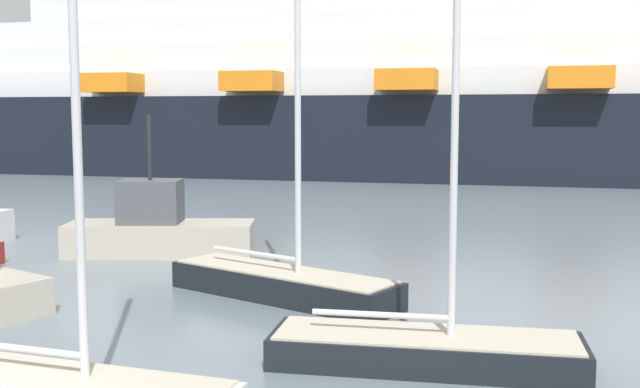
% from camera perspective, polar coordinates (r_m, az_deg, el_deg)
% --- Properties ---
extents(sailboat_0, '(5.66, 2.24, 8.38)m').
position_cam_1_polar(sailboat_0, '(13.81, 7.96, -11.14)').
color(sailboat_0, black).
rests_on(sailboat_0, ground_plane).
extents(sailboat_3, '(6.29, 3.49, 10.41)m').
position_cam_1_polar(sailboat_3, '(18.49, -2.81, -6.29)').
color(sailboat_3, black).
rests_on(sailboat_3, ground_plane).
extents(sailboat_4, '(5.53, 1.34, 8.68)m').
position_cam_1_polar(sailboat_4, '(12.23, -18.90, -13.47)').
color(sailboat_4, white).
rests_on(sailboat_4, ground_plane).
extents(fishing_boat_1, '(6.15, 3.57, 4.42)m').
position_cam_1_polar(fishing_boat_1, '(24.57, -12.06, -2.61)').
color(fishing_boat_1, '#BCB29E').
rests_on(fishing_boat_1, ground_plane).
extents(cruise_ship, '(102.14, 19.79, 19.81)m').
position_cam_1_polar(cruise_ship, '(54.83, 18.18, 7.83)').
color(cruise_ship, black).
rests_on(cruise_ship, ground_plane).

